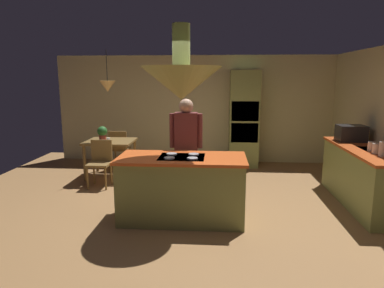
% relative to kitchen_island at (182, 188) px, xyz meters
% --- Properties ---
extents(ground, '(8.16, 8.16, 0.00)m').
position_rel_kitchen_island_xyz_m(ground, '(0.00, 0.20, -0.47)').
color(ground, '#9E7042').
extents(wall_back, '(6.80, 0.10, 2.55)m').
position_rel_kitchen_island_xyz_m(wall_back, '(0.00, 3.65, 0.81)').
color(wall_back, beige).
rests_on(wall_back, ground).
extents(kitchen_island, '(1.81, 0.86, 0.95)m').
position_rel_kitchen_island_xyz_m(kitchen_island, '(0.00, 0.00, 0.00)').
color(kitchen_island, '#8C934C').
rests_on(kitchen_island, ground).
extents(counter_run_right, '(0.73, 2.22, 0.93)m').
position_rel_kitchen_island_xyz_m(counter_run_right, '(2.84, 0.80, 0.01)').
color(counter_run_right, '#8C934C').
rests_on(counter_run_right, ground).
extents(oven_tower, '(0.66, 0.62, 2.19)m').
position_rel_kitchen_island_xyz_m(oven_tower, '(1.10, 3.24, 0.63)').
color(oven_tower, '#8C934C').
rests_on(oven_tower, ground).
extents(dining_table, '(0.97, 0.83, 0.76)m').
position_rel_kitchen_island_xyz_m(dining_table, '(-1.70, 2.10, 0.18)').
color(dining_table, olive).
rests_on(dining_table, ground).
extents(person_at_island, '(0.53, 0.23, 1.70)m').
position_rel_kitchen_island_xyz_m(person_at_island, '(-0.00, 0.70, 0.51)').
color(person_at_island, tan).
rests_on(person_at_island, ground).
extents(range_hood, '(1.10, 1.10, 1.00)m').
position_rel_kitchen_island_xyz_m(range_hood, '(0.00, 0.00, 1.51)').
color(range_hood, '#8C934C').
extents(pendant_light_over_table, '(0.32, 0.32, 0.82)m').
position_rel_kitchen_island_xyz_m(pendant_light_over_table, '(-1.70, 2.10, 1.39)').
color(pendant_light_over_table, '#E0B266').
extents(chair_facing_island, '(0.40, 0.40, 0.87)m').
position_rel_kitchen_island_xyz_m(chair_facing_island, '(-1.70, 1.46, 0.04)').
color(chair_facing_island, olive).
rests_on(chair_facing_island, ground).
extents(chair_by_back_wall, '(0.40, 0.40, 0.87)m').
position_rel_kitchen_island_xyz_m(chair_by_back_wall, '(-1.70, 2.74, 0.04)').
color(chair_by_back_wall, olive).
rests_on(chair_by_back_wall, ground).
extents(potted_plant_on_table, '(0.20, 0.20, 0.30)m').
position_rel_kitchen_island_xyz_m(potted_plant_on_table, '(-1.84, 2.05, 0.46)').
color(potted_plant_on_table, '#99382D').
rests_on(potted_plant_on_table, dining_table).
extents(cup_on_table, '(0.07, 0.07, 0.09)m').
position_rel_kitchen_island_xyz_m(cup_on_table, '(-1.67, 1.89, 0.34)').
color(cup_on_table, white).
rests_on(cup_on_table, dining_table).
extents(canister_flour, '(0.10, 0.10, 0.21)m').
position_rel_kitchen_island_xyz_m(canister_flour, '(2.84, 0.25, 0.56)').
color(canister_flour, silver).
rests_on(canister_flour, counter_run_right).
extents(canister_sugar, '(0.13, 0.13, 0.15)m').
position_rel_kitchen_island_xyz_m(canister_sugar, '(2.84, 0.43, 0.54)').
color(canister_sugar, silver).
rests_on(canister_sugar, counter_run_right).
extents(canister_tea, '(0.11, 0.11, 0.14)m').
position_rel_kitchen_island_xyz_m(canister_tea, '(2.84, 0.61, 0.53)').
color(canister_tea, silver).
rests_on(canister_tea, counter_run_right).
extents(microwave_on_counter, '(0.46, 0.36, 0.28)m').
position_rel_kitchen_island_xyz_m(microwave_on_counter, '(2.84, 1.46, 0.60)').
color(microwave_on_counter, '#232326').
rests_on(microwave_on_counter, counter_run_right).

